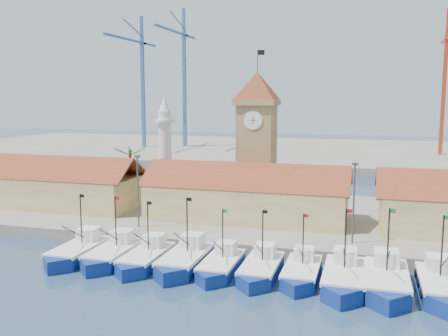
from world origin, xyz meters
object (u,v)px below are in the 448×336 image
(boat_5, at_px, (260,270))
(boat_0, at_px, (78,253))
(clock_tower, at_px, (257,137))
(minaret, at_px, (165,148))

(boat_5, bearing_deg, boat_0, -179.66)
(boat_0, xyz_separation_m, clock_tower, (14.75, 23.53, 11.18))
(boat_0, xyz_separation_m, minaret, (-0.25, 25.53, 8.95))
(boat_0, distance_m, boat_5, 20.32)
(boat_5, relative_size, minaret, 0.57)
(boat_0, xyz_separation_m, boat_5, (20.32, 0.12, -0.05))
(boat_5, bearing_deg, minaret, 128.98)
(boat_0, distance_m, clock_tower, 29.94)
(boat_5, distance_m, clock_tower, 26.56)
(boat_0, relative_size, clock_tower, 0.44)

